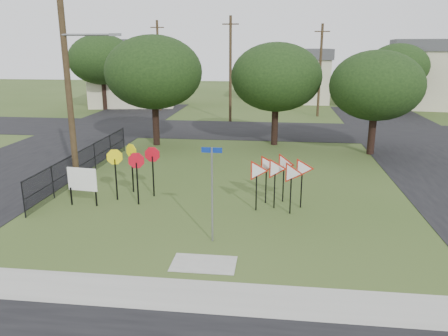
# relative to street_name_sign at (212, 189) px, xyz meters

# --- Properties ---
(ground) EXTENTS (140.00, 140.00, 0.00)m
(ground) POSITION_rel_street_name_sign_xyz_m (-0.03, 0.70, -1.89)
(ground) COLOR #324A1B
(sidewalk) EXTENTS (30.00, 1.60, 0.02)m
(sidewalk) POSITION_rel_street_name_sign_xyz_m (-0.03, -3.50, -1.88)
(sidewalk) COLOR #989890
(sidewalk) RESTS_ON ground
(planting_strip) EXTENTS (30.00, 0.80, 0.02)m
(planting_strip) POSITION_rel_street_name_sign_xyz_m (-0.03, -4.70, -1.88)
(planting_strip) COLOR #324A1B
(planting_strip) RESTS_ON ground
(street_left) EXTENTS (8.00, 50.00, 0.02)m
(street_left) POSITION_rel_street_name_sign_xyz_m (-12.03, 10.70, -1.88)
(street_left) COLOR black
(street_left) RESTS_ON ground
(street_far) EXTENTS (60.00, 8.00, 0.02)m
(street_far) POSITION_rel_street_name_sign_xyz_m (-0.03, 20.70, -1.88)
(street_far) COLOR black
(street_far) RESTS_ON ground
(curb_pad) EXTENTS (2.00, 1.20, 0.02)m
(curb_pad) POSITION_rel_street_name_sign_xyz_m (-0.03, -1.70, -1.88)
(curb_pad) COLOR #989890
(curb_pad) RESTS_ON ground
(street_name_sign) EXTENTS (0.69, 0.07, 3.33)m
(street_name_sign) POSITION_rel_street_name_sign_xyz_m (0.00, 0.00, 0.00)
(street_name_sign) COLOR gray
(street_name_sign) RESTS_ON ground
(stop_sign_cluster) EXTENTS (2.17, 1.85, 2.29)m
(stop_sign_cluster) POSITION_rel_street_name_sign_xyz_m (-4.04, 4.00, -0.18)
(stop_sign_cluster) COLOR black
(stop_sign_cluster) RESTS_ON ground
(yield_sign_cluster) EXTENTS (2.80, 1.75, 2.18)m
(yield_sign_cluster) POSITION_rel_street_name_sign_xyz_m (2.26, 3.59, -0.28)
(yield_sign_cluster) COLOR black
(yield_sign_cluster) RESTS_ON ground
(info_board) EXTENTS (1.32, 0.19, 1.65)m
(info_board) POSITION_rel_street_name_sign_xyz_m (-5.92, 2.81, -0.80)
(info_board) COLOR black
(info_board) RESTS_ON ground
(utility_pole_main) EXTENTS (3.55, 0.33, 10.00)m
(utility_pole_main) POSITION_rel_street_name_sign_xyz_m (-7.26, 5.20, 3.32)
(utility_pole_main) COLOR #43331F
(utility_pole_main) RESTS_ON ground
(far_pole_a) EXTENTS (1.40, 0.24, 9.00)m
(far_pole_a) POSITION_rel_street_name_sign_xyz_m (-2.03, 24.70, 2.71)
(far_pole_a) COLOR #43331F
(far_pole_a) RESTS_ON ground
(far_pole_b) EXTENTS (1.40, 0.24, 8.50)m
(far_pole_b) POSITION_rel_street_name_sign_xyz_m (5.97, 28.70, 2.46)
(far_pole_b) COLOR #43331F
(far_pole_b) RESTS_ON ground
(far_pole_c) EXTENTS (1.40, 0.24, 9.00)m
(far_pole_c) POSITION_rel_street_name_sign_xyz_m (-10.03, 30.70, 2.71)
(far_pole_c) COLOR #43331F
(far_pole_c) RESTS_ON ground
(fence_run) EXTENTS (0.05, 11.55, 1.50)m
(fence_run) POSITION_rel_street_name_sign_xyz_m (-7.63, 6.95, -1.11)
(fence_run) COLOR black
(fence_run) RESTS_ON ground
(house_left) EXTENTS (10.58, 8.88, 7.20)m
(house_left) POSITION_rel_street_name_sign_xyz_m (-14.03, 34.70, 1.76)
(house_left) COLOR beige
(house_left) RESTS_ON ground
(house_mid) EXTENTS (8.40, 8.40, 6.20)m
(house_mid) POSITION_rel_street_name_sign_xyz_m (3.97, 40.70, 1.26)
(house_mid) COLOR beige
(house_mid) RESTS_ON ground
(house_right) EXTENTS (8.30, 8.30, 7.20)m
(house_right) POSITION_rel_street_name_sign_xyz_m (17.97, 36.70, 1.76)
(house_right) COLOR beige
(house_right) RESTS_ON ground
(tree_near_left) EXTENTS (6.40, 6.40, 7.27)m
(tree_near_left) POSITION_rel_street_name_sign_xyz_m (-6.03, 14.70, 2.97)
(tree_near_left) COLOR black
(tree_near_left) RESTS_ON ground
(tree_near_mid) EXTENTS (6.00, 6.00, 6.80)m
(tree_near_mid) POSITION_rel_street_name_sign_xyz_m (1.97, 15.70, 2.65)
(tree_near_mid) COLOR black
(tree_near_mid) RESTS_ON ground
(tree_near_right) EXTENTS (5.60, 5.60, 6.33)m
(tree_near_right) POSITION_rel_street_name_sign_xyz_m (7.97, 13.70, 2.33)
(tree_near_right) COLOR black
(tree_near_right) RESTS_ON ground
(tree_far_left) EXTENTS (6.80, 6.80, 7.73)m
(tree_far_left) POSITION_rel_street_name_sign_xyz_m (-16.03, 30.70, 3.28)
(tree_far_left) COLOR black
(tree_far_left) RESTS_ON ground
(tree_far_right) EXTENTS (6.00, 6.00, 6.80)m
(tree_far_right) POSITION_rel_street_name_sign_xyz_m (13.97, 32.70, 2.65)
(tree_far_right) COLOR black
(tree_far_right) RESTS_ON ground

